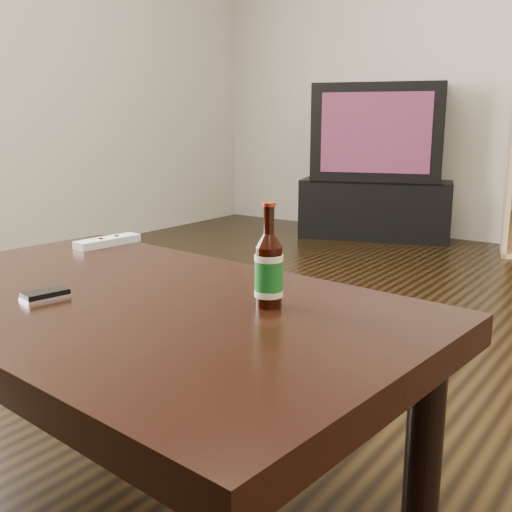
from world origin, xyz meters
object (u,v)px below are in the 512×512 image
Objects in this scene: coffee_table at (132,323)px; remote at (108,241)px; tv at (379,132)px; beer_bottle at (269,270)px; tv_stand at (376,208)px; phone at (45,295)px.

coffee_table is 6.42× the size of remote.
tv is 4.94× the size of beer_bottle.
tv is at bearing -90.00° from tv_stand.
tv_stand is 10.36× the size of phone.
tv is 2.88m from remote.
phone reaches higher than tv_stand.
tv is at bearing 114.11° from phone.
tv is 3.36m from phone.
coffee_table is at bearing -93.14° from tv_stand.
tv is 0.77× the size of coffee_table.
phone is (-0.12, -0.12, 0.07)m from coffee_table.
tv is at bearing 104.97° from remote.
beer_bottle reaches higher than tv_stand.
tv_stand is 5.13× the size of remote.
tv_stand is 3.28m from coffee_table.
beer_bottle is (1.15, -3.05, 0.33)m from tv_stand.
tv reaches higher than phone.
tv_stand is 2.89m from remote.
tv_stand is 3.37m from phone.
coffee_table is at bearing -93.14° from tv.
beer_bottle reaches higher than remote.
tv_stand is at bearing 105.57° from coffee_table.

